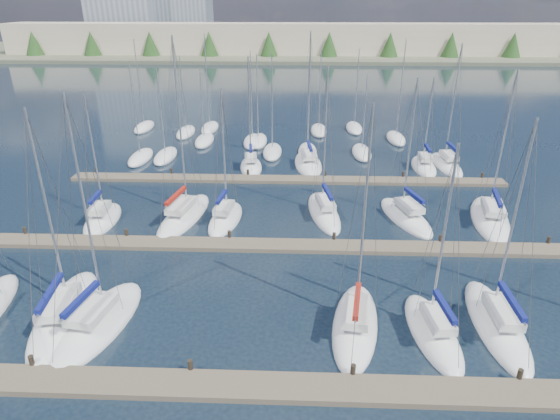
{
  "coord_description": "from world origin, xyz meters",
  "views": [
    {
      "loc": [
        1.12,
        -14.72,
        17.06
      ],
      "look_at": [
        0.0,
        14.0,
        4.0
      ],
      "focal_mm": 30.0,
      "sensor_mm": 36.0,
      "label": 1
    }
  ],
  "objects_px": {
    "sailboat_i": "(184,216)",
    "sailboat_l": "(406,217)",
    "sailboat_h": "(103,219)",
    "sailboat_b": "(65,314)",
    "sailboat_f": "(496,324)",
    "sailboat_r": "(446,164)",
    "sailboat_e": "(433,332)",
    "sailboat_p": "(308,163)",
    "sailboat_d": "(355,325)",
    "sailboat_o": "(251,166)",
    "sailboat_c": "(99,322)",
    "sailboat_k": "(324,212)",
    "sailboat_m": "(490,218)",
    "sailboat_j": "(225,219)",
    "sailboat_q": "(424,166)"
  },
  "relations": [
    {
      "from": "sailboat_h",
      "to": "sailboat_o",
      "type": "relative_size",
      "value": 0.9
    },
    {
      "from": "sailboat_p",
      "to": "sailboat_f",
      "type": "height_order",
      "value": "sailboat_p"
    },
    {
      "from": "sailboat_i",
      "to": "sailboat_l",
      "type": "bearing_deg",
      "value": 11.55
    },
    {
      "from": "sailboat_e",
      "to": "sailboat_o",
      "type": "bearing_deg",
      "value": 109.82
    },
    {
      "from": "sailboat_c",
      "to": "sailboat_m",
      "type": "bearing_deg",
      "value": 37.78
    },
    {
      "from": "sailboat_j",
      "to": "sailboat_r",
      "type": "bearing_deg",
      "value": 40.29
    },
    {
      "from": "sailboat_m",
      "to": "sailboat_k",
      "type": "relative_size",
      "value": 1.0
    },
    {
      "from": "sailboat_i",
      "to": "sailboat_c",
      "type": "distance_m",
      "value": 14.5
    },
    {
      "from": "sailboat_l",
      "to": "sailboat_b",
      "type": "bearing_deg",
      "value": -162.85
    },
    {
      "from": "sailboat_l",
      "to": "sailboat_q",
      "type": "bearing_deg",
      "value": 55.41
    },
    {
      "from": "sailboat_k",
      "to": "sailboat_r",
      "type": "bearing_deg",
      "value": 34.21
    },
    {
      "from": "sailboat_p",
      "to": "sailboat_m",
      "type": "height_order",
      "value": "sailboat_p"
    },
    {
      "from": "sailboat_l",
      "to": "sailboat_r",
      "type": "bearing_deg",
      "value": 47.05
    },
    {
      "from": "sailboat_r",
      "to": "sailboat_m",
      "type": "distance_m",
      "value": 13.88
    },
    {
      "from": "sailboat_q",
      "to": "sailboat_h",
      "type": "xyz_separation_m",
      "value": [
        -30.13,
        -14.71,
        0.01
      ]
    },
    {
      "from": "sailboat_f",
      "to": "sailboat_o",
      "type": "distance_m",
      "value": 31.28
    },
    {
      "from": "sailboat_b",
      "to": "sailboat_c",
      "type": "xyz_separation_m",
      "value": [
        2.26,
        -0.65,
        0.01
      ]
    },
    {
      "from": "sailboat_d",
      "to": "sailboat_j",
      "type": "distance_m",
      "value": 16.52
    },
    {
      "from": "sailboat_r",
      "to": "sailboat_i",
      "type": "distance_m",
      "value": 29.86
    },
    {
      "from": "sailboat_i",
      "to": "sailboat_m",
      "type": "xyz_separation_m",
      "value": [
        25.85,
        0.57,
        -0.02
      ]
    },
    {
      "from": "sailboat_p",
      "to": "sailboat_d",
      "type": "distance_m",
      "value": 28.4
    },
    {
      "from": "sailboat_b",
      "to": "sailboat_r",
      "type": "bearing_deg",
      "value": 35.33
    },
    {
      "from": "sailboat_b",
      "to": "sailboat_e",
      "type": "distance_m",
      "value": 21.14
    },
    {
      "from": "sailboat_b",
      "to": "sailboat_f",
      "type": "bearing_deg",
      "value": -7.58
    },
    {
      "from": "sailboat_c",
      "to": "sailboat_p",
      "type": "bearing_deg",
      "value": 75.78
    },
    {
      "from": "sailboat_r",
      "to": "sailboat_o",
      "type": "height_order",
      "value": "sailboat_r"
    },
    {
      "from": "sailboat_d",
      "to": "sailboat_k",
      "type": "distance_m",
      "value": 15.25
    },
    {
      "from": "sailboat_d",
      "to": "sailboat_m",
      "type": "xyz_separation_m",
      "value": [
        12.86,
        14.62,
        -0.01
      ]
    },
    {
      "from": "sailboat_q",
      "to": "sailboat_o",
      "type": "xyz_separation_m",
      "value": [
        -18.99,
        -0.84,
        0.02
      ]
    },
    {
      "from": "sailboat_q",
      "to": "sailboat_m",
      "type": "distance_m",
      "value": 13.4
    },
    {
      "from": "sailboat_p",
      "to": "sailboat_d",
      "type": "xyz_separation_m",
      "value": [
        2.21,
        -28.31,
        0.0
      ]
    },
    {
      "from": "sailboat_o",
      "to": "sailboat_p",
      "type": "bearing_deg",
      "value": 5.68
    },
    {
      "from": "sailboat_m",
      "to": "sailboat_j",
      "type": "height_order",
      "value": "sailboat_m"
    },
    {
      "from": "sailboat_r",
      "to": "sailboat_q",
      "type": "distance_m",
      "value": 2.75
    },
    {
      "from": "sailboat_b",
      "to": "sailboat_d",
      "type": "relative_size",
      "value": 0.97
    },
    {
      "from": "sailboat_b",
      "to": "sailboat_p",
      "type": "xyz_separation_m",
      "value": [
        14.68,
        28.03,
        0.01
      ]
    },
    {
      "from": "sailboat_j",
      "to": "sailboat_m",
      "type": "bearing_deg",
      "value": 9.43
    },
    {
      "from": "sailboat_l",
      "to": "sailboat_o",
      "type": "distance_m",
      "value": 18.9
    },
    {
      "from": "sailboat_r",
      "to": "sailboat_m",
      "type": "xyz_separation_m",
      "value": [
        -0.28,
        -13.88,
        -0.02
      ]
    },
    {
      "from": "sailboat_c",
      "to": "sailboat_m",
      "type": "xyz_separation_m",
      "value": [
        27.49,
        14.98,
        -0.01
      ]
    },
    {
      "from": "sailboat_h",
      "to": "sailboat_o",
      "type": "distance_m",
      "value": 17.79
    },
    {
      "from": "sailboat_h",
      "to": "sailboat_l",
      "type": "bearing_deg",
      "value": -0.12
    },
    {
      "from": "sailboat_p",
      "to": "sailboat_j",
      "type": "height_order",
      "value": "sailboat_p"
    },
    {
      "from": "sailboat_o",
      "to": "sailboat_k",
      "type": "relative_size",
      "value": 0.96
    },
    {
      "from": "sailboat_l",
      "to": "sailboat_p",
      "type": "bearing_deg",
      "value": 105.3
    },
    {
      "from": "sailboat_q",
      "to": "sailboat_p",
      "type": "distance_m",
      "value": 12.7
    },
    {
      "from": "sailboat_i",
      "to": "sailboat_d",
      "type": "xyz_separation_m",
      "value": [
        12.99,
        -14.04,
        -0.0
      ]
    },
    {
      "from": "sailboat_r",
      "to": "sailboat_c",
      "type": "bearing_deg",
      "value": -135.93
    },
    {
      "from": "sailboat_i",
      "to": "sailboat_o",
      "type": "distance_m",
      "value": 13.67
    },
    {
      "from": "sailboat_b",
      "to": "sailboat_m",
      "type": "height_order",
      "value": "sailboat_m"
    }
  ]
}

